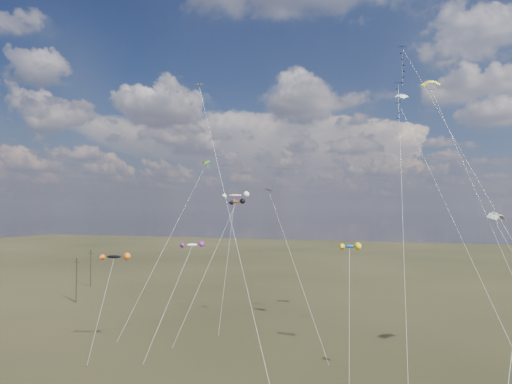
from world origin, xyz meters
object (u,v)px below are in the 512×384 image
(utility_pole_far, at_px, (91,268))
(novelty_black_orange, at_px, (114,257))
(parafoil_yellow, at_px, (432,83))
(diamond_black_high, at_px, (412,81))
(utility_pole_near, at_px, (76,279))

(utility_pole_far, distance_m, novelty_black_orange, 47.32)
(utility_pole_far, bearing_deg, parafoil_yellow, -15.12)
(diamond_black_high, height_order, novelty_black_orange, diamond_black_high)
(parafoil_yellow, relative_size, novelty_black_orange, 2.97)
(utility_pole_near, distance_m, utility_pole_far, 16.12)
(utility_pole_near, distance_m, novelty_black_orange, 31.95)
(utility_pole_near, height_order, parafoil_yellow, parafoil_yellow)
(utility_pole_far, xyz_separation_m, diamond_black_high, (65.38, -19.76, 29.39))
(novelty_black_orange, bearing_deg, diamond_black_high, 24.01)
(novelty_black_orange, bearing_deg, utility_pole_near, 137.46)
(utility_pole_far, distance_m, parafoil_yellow, 76.12)
(diamond_black_high, bearing_deg, utility_pole_far, 163.18)
(utility_pole_near, bearing_deg, diamond_black_high, -5.73)
(utility_pole_near, relative_size, parafoil_yellow, 0.23)
(novelty_black_orange, bearing_deg, utility_pole_far, 131.44)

